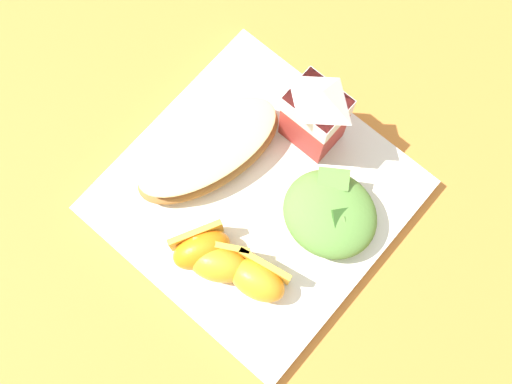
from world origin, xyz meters
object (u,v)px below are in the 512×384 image
object	(u,v)px
milk_carton	(317,113)
orange_wedge_rear	(258,279)
orange_wedge_front	(201,248)
orange_wedge_middle	(219,262)
green_salad_pile	(330,214)
white_plate	(256,196)
cheesy_pizza_bread	(211,148)

from	to	relation	value
milk_carton	orange_wedge_rear	xyz separation A→B (m)	(0.06, -0.16, -0.04)
milk_carton	orange_wedge_front	distance (m)	0.18
orange_wedge_rear	orange_wedge_front	bearing A→B (deg)	-167.46
orange_wedge_front	orange_wedge_middle	size ratio (longest dim) A/B	1.00
green_salad_pile	orange_wedge_rear	world-z (taller)	green_salad_pile
green_salad_pile	orange_wedge_middle	distance (m)	0.12
white_plate	cheesy_pizza_bread	distance (m)	0.07
green_salad_pile	orange_wedge_middle	bearing A→B (deg)	-115.32
green_salad_pile	cheesy_pizza_bread	bearing A→B (deg)	-169.22
cheesy_pizza_bread	milk_carton	bearing A→B (deg)	52.66
orange_wedge_front	green_salad_pile	bearing A→B (deg)	56.04
orange_wedge_front	milk_carton	bearing A→B (deg)	89.07
orange_wedge_front	cheesy_pizza_bread	bearing A→B (deg)	126.86
orange_wedge_front	orange_wedge_middle	world-z (taller)	same
milk_carton	white_plate	bearing A→B (deg)	-90.72
orange_wedge_front	orange_wedge_rear	bearing A→B (deg)	12.54
milk_carton	orange_wedge_rear	bearing A→B (deg)	-69.27
cheesy_pizza_bread	orange_wedge_middle	bearing A→B (deg)	-44.01
white_plate	orange_wedge_rear	size ratio (longest dim) A/B	4.26
white_plate	orange_wedge_rear	world-z (taller)	orange_wedge_rear
orange_wedge_middle	orange_wedge_rear	world-z (taller)	same
green_salad_pile	orange_wedge_rear	xyz separation A→B (m)	(-0.01, -0.10, -0.00)
orange_wedge_middle	orange_wedge_rear	distance (m)	0.04
orange_wedge_middle	orange_wedge_rear	bearing A→B (deg)	17.67
cheesy_pizza_bread	orange_wedge_middle	world-z (taller)	orange_wedge_middle
white_plate	cheesy_pizza_bread	world-z (taller)	cheesy_pizza_bread
cheesy_pizza_bread	milk_carton	size ratio (longest dim) A/B	1.68
white_plate	orange_wedge_middle	size ratio (longest dim) A/B	4.00
white_plate	green_salad_pile	world-z (taller)	green_salad_pile
green_salad_pile	orange_wedge_rear	size ratio (longest dim) A/B	1.52
orange_wedge_middle	orange_wedge_rear	xyz separation A→B (m)	(0.04, 0.01, 0.00)
orange_wedge_rear	milk_carton	bearing A→B (deg)	110.73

